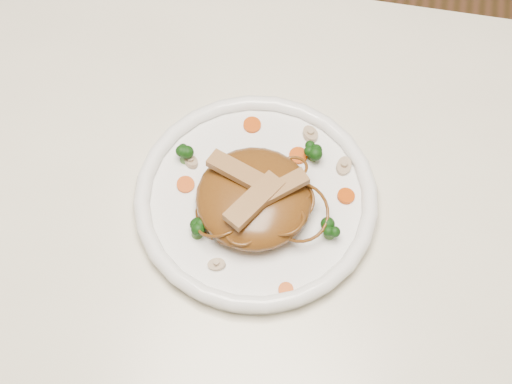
# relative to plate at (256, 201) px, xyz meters

# --- Properties ---
(table) EXTENTS (1.20, 0.80, 0.75)m
(table) POSITION_rel_plate_xyz_m (-0.02, -0.04, -0.11)
(table) COLOR white
(table) RESTS_ON ground
(plate) EXTENTS (0.32, 0.32, 0.02)m
(plate) POSITION_rel_plate_xyz_m (0.00, 0.00, 0.00)
(plate) COLOR white
(plate) RESTS_ON table
(noodle_mound) EXTENTS (0.18, 0.18, 0.04)m
(noodle_mound) POSITION_rel_plate_xyz_m (0.00, -0.01, 0.03)
(noodle_mound) COLOR brown
(noodle_mound) RESTS_ON plate
(chicken_a) EXTENTS (0.06, 0.05, 0.01)m
(chicken_a) POSITION_rel_plate_xyz_m (0.03, -0.01, 0.06)
(chicken_a) COLOR #A5844E
(chicken_a) RESTS_ON noodle_mound
(chicken_b) EXTENTS (0.07, 0.04, 0.01)m
(chicken_b) POSITION_rel_plate_xyz_m (-0.02, 0.00, 0.06)
(chicken_b) COLOR #A5844E
(chicken_b) RESTS_ON noodle_mound
(chicken_c) EXTENTS (0.06, 0.08, 0.01)m
(chicken_c) POSITION_rel_plate_xyz_m (0.00, -0.03, 0.06)
(chicken_c) COLOR #A5844E
(chicken_c) RESTS_ON noodle_mound
(broccoli_0) EXTENTS (0.03, 0.03, 0.03)m
(broccoli_0) POSITION_rel_plate_xyz_m (0.06, 0.07, 0.02)
(broccoli_0) COLOR #0E3A0C
(broccoli_0) RESTS_ON plate
(broccoli_1) EXTENTS (0.03, 0.03, 0.03)m
(broccoli_1) POSITION_rel_plate_xyz_m (-0.10, 0.04, 0.02)
(broccoli_1) COLOR #0E3A0C
(broccoli_1) RESTS_ON plate
(broccoli_2) EXTENTS (0.02, 0.02, 0.03)m
(broccoli_2) POSITION_rel_plate_xyz_m (-0.06, -0.06, 0.02)
(broccoli_2) COLOR #0E3A0C
(broccoli_2) RESTS_ON plate
(broccoli_3) EXTENTS (0.04, 0.04, 0.03)m
(broccoli_3) POSITION_rel_plate_xyz_m (0.09, -0.03, 0.02)
(broccoli_3) COLOR #0E3A0C
(broccoli_3) RESTS_ON plate
(carrot_0) EXTENTS (0.02, 0.02, 0.00)m
(carrot_0) POSITION_rel_plate_xyz_m (0.04, 0.07, 0.01)
(carrot_0) COLOR #CE4C07
(carrot_0) RESTS_ON plate
(carrot_1) EXTENTS (0.03, 0.03, 0.00)m
(carrot_1) POSITION_rel_plate_xyz_m (-0.09, 0.00, 0.01)
(carrot_1) COLOR #CE4C07
(carrot_1) RESTS_ON plate
(carrot_2) EXTENTS (0.03, 0.03, 0.00)m
(carrot_2) POSITION_rel_plate_xyz_m (0.11, 0.02, 0.01)
(carrot_2) COLOR #CE4C07
(carrot_2) RESTS_ON plate
(carrot_3) EXTENTS (0.03, 0.03, 0.00)m
(carrot_3) POSITION_rel_plate_xyz_m (-0.02, 0.10, 0.01)
(carrot_3) COLOR #CE4C07
(carrot_3) RESTS_ON plate
(carrot_4) EXTENTS (0.02, 0.02, 0.00)m
(carrot_4) POSITION_rel_plate_xyz_m (0.06, -0.11, 0.01)
(carrot_4) COLOR #CE4C07
(carrot_4) RESTS_ON plate
(mushroom_0) EXTENTS (0.03, 0.03, 0.01)m
(mushroom_0) POSITION_rel_plate_xyz_m (-0.03, -0.10, 0.01)
(mushroom_0) COLOR beige
(mushroom_0) RESTS_ON plate
(mushroom_1) EXTENTS (0.03, 0.03, 0.01)m
(mushroom_1) POSITION_rel_plate_xyz_m (0.10, 0.06, 0.01)
(mushroom_1) COLOR beige
(mushroom_1) RESTS_ON plate
(mushroom_2) EXTENTS (0.03, 0.03, 0.01)m
(mushroom_2) POSITION_rel_plate_xyz_m (-0.09, 0.03, 0.01)
(mushroom_2) COLOR beige
(mushroom_2) RESTS_ON plate
(mushroom_3) EXTENTS (0.03, 0.03, 0.01)m
(mushroom_3) POSITION_rel_plate_xyz_m (0.05, 0.10, 0.01)
(mushroom_3) COLOR beige
(mushroom_3) RESTS_ON plate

